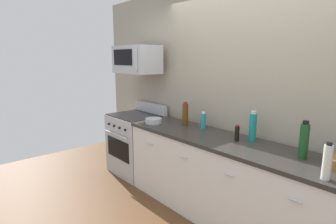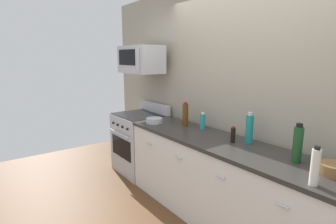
{
  "view_description": "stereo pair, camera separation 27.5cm",
  "coord_description": "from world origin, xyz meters",
  "px_view_note": "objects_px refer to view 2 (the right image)",
  "views": [
    {
      "loc": [
        1.65,
        -2.26,
        1.78
      ],
      "look_at": [
        -0.86,
        -0.05,
        1.1
      ],
      "focal_mm": 28.63,
      "sensor_mm": 36.0,
      "label": 1
    },
    {
      "loc": [
        1.82,
        -2.04,
        1.78
      ],
      "look_at": [
        -0.86,
        -0.05,
        1.1
      ],
      "focal_mm": 28.63,
      "sensor_mm": 36.0,
      "label": 2
    }
  ],
  "objects_px": {
    "bottle_sparkling_teal": "(249,129)",
    "bottle_soy_sauce_dark": "(233,135)",
    "bowl_wooden_salad": "(334,169)",
    "bottle_wine_amber": "(185,115)",
    "range_oven": "(140,142)",
    "bottle_dish_soap": "(203,121)",
    "bottle_vinegar_white": "(315,167)",
    "bottle_wine_green": "(298,144)",
    "bowl_steel_prep": "(154,120)",
    "microwave": "(141,59)"
  },
  "relations": [
    {
      "from": "bottle_vinegar_white",
      "to": "bottle_sparkling_teal",
      "type": "height_order",
      "value": "bottle_sparkling_teal"
    },
    {
      "from": "microwave",
      "to": "bowl_wooden_salad",
      "type": "bearing_deg",
      "value": 0.43
    },
    {
      "from": "bottle_wine_green",
      "to": "bottle_wine_amber",
      "type": "bearing_deg",
      "value": 178.35
    },
    {
      "from": "microwave",
      "to": "bottle_wine_amber",
      "type": "height_order",
      "value": "microwave"
    },
    {
      "from": "bottle_wine_amber",
      "to": "bottle_vinegar_white",
      "type": "bearing_deg",
      "value": -11.08
    },
    {
      "from": "bottle_sparkling_teal",
      "to": "bottle_soy_sauce_dark",
      "type": "distance_m",
      "value": 0.17
    },
    {
      "from": "bottle_dish_soap",
      "to": "bottle_wine_amber",
      "type": "height_order",
      "value": "bottle_wine_amber"
    },
    {
      "from": "bottle_dish_soap",
      "to": "bowl_steel_prep",
      "type": "distance_m",
      "value": 0.68
    },
    {
      "from": "bottle_dish_soap",
      "to": "bottle_sparkling_teal",
      "type": "bearing_deg",
      "value": -0.77
    },
    {
      "from": "bottle_sparkling_teal",
      "to": "bottle_soy_sauce_dark",
      "type": "height_order",
      "value": "bottle_sparkling_teal"
    },
    {
      "from": "bottle_sparkling_teal",
      "to": "microwave",
      "type": "bearing_deg",
      "value": -176.08
    },
    {
      "from": "bottle_sparkling_teal",
      "to": "bottle_wine_green",
      "type": "relative_size",
      "value": 0.96
    },
    {
      "from": "bottle_dish_soap",
      "to": "bowl_wooden_salad",
      "type": "height_order",
      "value": "bottle_dish_soap"
    },
    {
      "from": "bowl_steel_prep",
      "to": "bottle_dish_soap",
      "type": "bearing_deg",
      "value": 26.24
    },
    {
      "from": "microwave",
      "to": "bowl_steel_prep",
      "type": "xyz_separation_m",
      "value": [
        0.59,
        -0.16,
        -0.79
      ]
    },
    {
      "from": "bottle_dish_soap",
      "to": "bottle_soy_sauce_dark",
      "type": "bearing_deg",
      "value": -12.05
    },
    {
      "from": "bottle_wine_amber",
      "to": "bottle_soy_sauce_dark",
      "type": "height_order",
      "value": "bottle_wine_amber"
    },
    {
      "from": "bottle_dish_soap",
      "to": "bottle_wine_amber",
      "type": "relative_size",
      "value": 0.67
    },
    {
      "from": "microwave",
      "to": "bowl_wooden_salad",
      "type": "distance_m",
      "value": 2.85
    },
    {
      "from": "microwave",
      "to": "bottle_vinegar_white",
      "type": "relative_size",
      "value": 2.65
    },
    {
      "from": "microwave",
      "to": "bottle_sparkling_teal",
      "type": "relative_size",
      "value": 2.32
    },
    {
      "from": "bottle_vinegar_white",
      "to": "bottle_sparkling_teal",
      "type": "distance_m",
      "value": 0.93
    },
    {
      "from": "bottle_dish_soap",
      "to": "bottle_wine_amber",
      "type": "xyz_separation_m",
      "value": [
        -0.25,
        -0.07,
        0.05
      ]
    },
    {
      "from": "bottle_soy_sauce_dark",
      "to": "bowl_steel_prep",
      "type": "relative_size",
      "value": 0.79
    },
    {
      "from": "bottle_vinegar_white",
      "to": "bowl_steel_prep",
      "type": "distance_m",
      "value": 2.14
    },
    {
      "from": "bottle_wine_green",
      "to": "bowl_wooden_salad",
      "type": "bearing_deg",
      "value": -1.27
    },
    {
      "from": "range_oven",
      "to": "bottle_wine_amber",
      "type": "height_order",
      "value": "bottle_wine_amber"
    },
    {
      "from": "bottle_dish_soap",
      "to": "bottle_sparkling_teal",
      "type": "height_order",
      "value": "bottle_sparkling_teal"
    },
    {
      "from": "bottle_dish_soap",
      "to": "bowl_steel_prep",
      "type": "height_order",
      "value": "bottle_dish_soap"
    },
    {
      "from": "bottle_dish_soap",
      "to": "bottle_wine_amber",
      "type": "distance_m",
      "value": 0.26
    },
    {
      "from": "bottle_wine_amber",
      "to": "bottle_wine_green",
      "type": "distance_m",
      "value": 1.49
    },
    {
      "from": "bowl_wooden_salad",
      "to": "bottle_wine_amber",
      "type": "bearing_deg",
      "value": 178.41
    },
    {
      "from": "bottle_sparkling_teal",
      "to": "bottle_soy_sauce_dark",
      "type": "bearing_deg",
      "value": -134.35
    },
    {
      "from": "range_oven",
      "to": "bowl_steel_prep",
      "type": "xyz_separation_m",
      "value": [
        0.59,
        -0.12,
        0.49
      ]
    },
    {
      "from": "bottle_vinegar_white",
      "to": "bottle_soy_sauce_dark",
      "type": "height_order",
      "value": "bottle_vinegar_white"
    },
    {
      "from": "bowl_steel_prep",
      "to": "bottle_sparkling_teal",
      "type": "bearing_deg",
      "value": 12.69
    },
    {
      "from": "bottle_vinegar_white",
      "to": "bowl_wooden_salad",
      "type": "xyz_separation_m",
      "value": [
        0.01,
        0.3,
        -0.09
      ]
    },
    {
      "from": "range_oven",
      "to": "bottle_soy_sauce_dark",
      "type": "height_order",
      "value": "bottle_soy_sauce_dark"
    },
    {
      "from": "bottle_wine_green",
      "to": "bowl_wooden_salad",
      "type": "height_order",
      "value": "bottle_wine_green"
    },
    {
      "from": "bottle_wine_amber",
      "to": "bowl_steel_prep",
      "type": "relative_size",
      "value": 1.41
    },
    {
      "from": "range_oven",
      "to": "bottle_vinegar_white",
      "type": "xyz_separation_m",
      "value": [
        2.73,
        -0.23,
        0.58
      ]
    },
    {
      "from": "range_oven",
      "to": "bottle_dish_soap",
      "type": "bearing_deg",
      "value": 8.66
    },
    {
      "from": "microwave",
      "to": "bowl_steel_prep",
      "type": "relative_size",
      "value": 3.43
    },
    {
      "from": "microwave",
      "to": "bottle_vinegar_white",
      "type": "height_order",
      "value": "microwave"
    },
    {
      "from": "range_oven",
      "to": "bottle_soy_sauce_dark",
      "type": "distance_m",
      "value": 1.86
    },
    {
      "from": "range_oven",
      "to": "bottle_wine_amber",
      "type": "bearing_deg",
      "value": 6.84
    },
    {
      "from": "microwave",
      "to": "bottle_wine_green",
      "type": "height_order",
      "value": "microwave"
    },
    {
      "from": "bottle_sparkling_teal",
      "to": "bottle_wine_amber",
      "type": "bearing_deg",
      "value": -176.35
    },
    {
      "from": "bowl_steel_prep",
      "to": "bottle_soy_sauce_dark",
      "type": "bearing_deg",
      "value": 8.56
    },
    {
      "from": "bottle_wine_green",
      "to": "bottle_soy_sauce_dark",
      "type": "bearing_deg",
      "value": -179.04
    }
  ]
}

